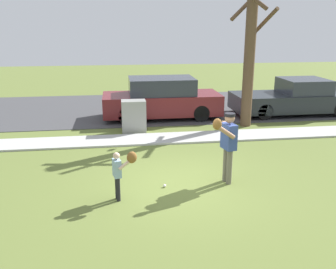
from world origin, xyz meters
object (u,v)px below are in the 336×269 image
object	(u,v)px
person_adult	(228,140)
person_child	(120,169)
utility_cabinet	(134,116)
baseball	(165,186)
parked_pickup_dark	(296,98)
parked_suv_maroon	(162,99)
street_tree_near	(250,43)

from	to	relation	value
person_adult	person_child	world-z (taller)	person_adult
person_adult	utility_cabinet	world-z (taller)	person_adult
utility_cabinet	person_adult	bearing A→B (deg)	-67.86
person_child	person_adult	bearing A→B (deg)	0.41
baseball	utility_cabinet	xyz separation A→B (m)	(-0.45, 4.86, 0.53)
person_child	baseball	size ratio (longest dim) A/B	15.33
person_adult	parked_pickup_dark	bearing A→B (deg)	-139.59
utility_cabinet	parked_suv_maroon	size ratio (longest dim) A/B	0.24
person_child	street_tree_near	bearing A→B (deg)	37.07
baseball	parked_pickup_dark	size ratio (longest dim) A/B	0.01
baseball	parked_suv_maroon	distance (m)	6.83
utility_cabinet	parked_suv_maroon	world-z (taller)	parked_suv_maroon
parked_pickup_dark	street_tree_near	bearing A→B (deg)	29.73
person_child	street_tree_near	xyz separation A→B (m)	(4.80, 5.62, 2.33)
person_adult	utility_cabinet	distance (m)	5.22
baseball	utility_cabinet	distance (m)	4.91
baseball	utility_cabinet	bearing A→B (deg)	95.33
utility_cabinet	street_tree_near	world-z (taller)	street_tree_near
utility_cabinet	street_tree_near	bearing A→B (deg)	3.16
street_tree_near	baseball	bearing A→B (deg)	-126.51
baseball	parked_suv_maroon	bearing A→B (deg)	83.43
person_child	parked_pickup_dark	xyz separation A→B (m)	(7.52, 7.18, -0.05)
person_adult	utility_cabinet	bearing A→B (deg)	-80.31
person_child	utility_cabinet	bearing A→B (deg)	71.52
baseball	street_tree_near	distance (m)	7.02
parked_suv_maroon	street_tree_near	bearing A→B (deg)	151.17
baseball	person_child	bearing A→B (deg)	-152.95
street_tree_near	parked_pickup_dark	xyz separation A→B (m)	(2.73, 1.56, -2.38)
person_adult	person_child	distance (m)	2.61
utility_cabinet	parked_pickup_dark	size ratio (longest dim) A/B	0.22
person_adult	parked_suv_maroon	distance (m)	6.74
person_child	street_tree_near	size ratio (longest dim) A/B	0.20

